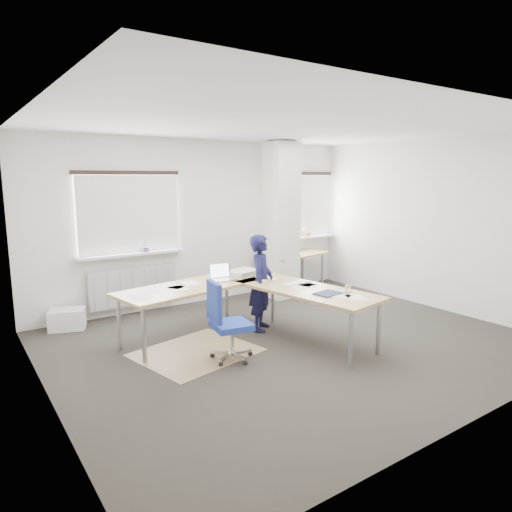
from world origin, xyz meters
TOP-DOWN VIEW (x-y plane):
  - ground at (0.00, 0.00)m, footprint 6.00×6.00m
  - room_shell at (0.18, 0.45)m, footprint 6.04×5.04m
  - floor_mat at (-1.24, 0.38)m, footprint 1.60×1.43m
  - white_crate at (-2.36, 2.25)m, footprint 0.58×0.49m
  - desk_main at (-0.40, 0.41)m, footprint 2.81×2.63m
  - desk_side at (1.74, 2.16)m, footprint 1.50×0.93m
  - task_chair at (-1.02, -0.06)m, footprint 0.54×0.53m
  - person at (-0.05, 0.65)m, footprint 0.59×0.59m

SIDE VIEW (x-z plane):
  - ground at x=0.00m, z-range 0.00..0.00m
  - floor_mat at x=-1.24m, z-range 0.00..0.01m
  - white_crate at x=-2.36m, z-range 0.00..0.29m
  - task_chair at x=-1.02m, z-range -0.22..0.76m
  - desk_side at x=1.74m, z-range 0.08..1.29m
  - person at x=-0.05m, z-range 0.00..1.38m
  - desk_main at x=-0.40m, z-range 0.21..1.17m
  - room_shell at x=0.18m, z-range 0.34..3.16m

